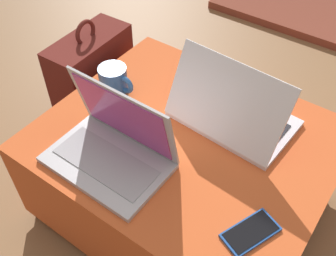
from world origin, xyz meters
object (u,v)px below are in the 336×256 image
(laptop_near, at_px, (113,147))
(cell_phone, at_px, (251,232))
(laptop_far, at_px, (231,112))
(coffee_mug, at_px, (114,79))
(backpack, at_px, (92,83))

(laptop_near, height_order, cell_phone, laptop_near)
(laptop_far, bearing_deg, coffee_mug, 15.46)
(cell_phone, relative_size, coffee_mug, 1.20)
(laptop_near, relative_size, coffee_mug, 2.58)
(laptop_far, height_order, backpack, laptop_far)
(laptop_near, relative_size, backpack, 0.68)
(laptop_near, bearing_deg, coffee_mug, 130.87)
(coffee_mug, bearing_deg, laptop_near, -49.64)
(laptop_far, distance_m, backpack, 0.70)
(cell_phone, distance_m, coffee_mug, 0.67)
(laptop_near, relative_size, laptop_far, 0.90)
(laptop_far, xyz_separation_m, coffee_mug, (-0.40, -0.08, -0.00))
(laptop_far, xyz_separation_m, cell_phone, (0.23, -0.31, -0.04))
(laptop_far, height_order, coffee_mug, laptop_far)
(laptop_near, bearing_deg, cell_phone, 2.06)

